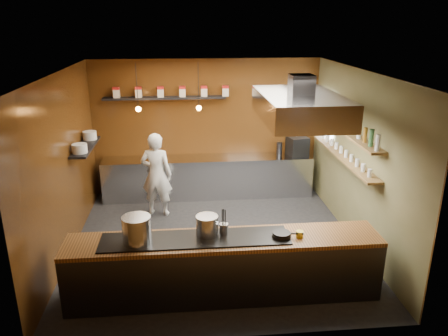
{
  "coord_description": "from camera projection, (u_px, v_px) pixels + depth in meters",
  "views": [
    {
      "loc": [
        -0.51,
        -6.98,
        3.81
      ],
      "look_at": [
        0.19,
        0.4,
        1.26
      ],
      "focal_mm": 35.0,
      "sensor_mm": 36.0,
      "label": 1
    }
  ],
  "objects": [
    {
      "name": "bottle_shelf_upper",
      "position": [
        346.0,
        131.0,
        7.72
      ],
      "size": [
        0.26,
        2.8,
        0.04
      ],
      "primitive_type": "cube",
      "color": "brown",
      "rests_on": "right_wall"
    },
    {
      "name": "pendant_left",
      "position": [
        138.0,
        107.0,
        8.63
      ],
      "size": [
        0.1,
        0.1,
        0.95
      ],
      "color": "black",
      "rests_on": "ceiling"
    },
    {
      "name": "storage_tins",
      "position": [
        172.0,
        92.0,
        9.25
      ],
      "size": [
        2.43,
        0.13,
        0.22
      ],
      "color": "beige",
      "rests_on": "tin_shelf"
    },
    {
      "name": "wine_glasses",
      "position": [
        344.0,
        152.0,
        7.85
      ],
      "size": [
        0.07,
        2.37,
        0.13
      ],
      "color": "silver",
      "rests_on": "bottle_shelf_lower"
    },
    {
      "name": "bottles",
      "position": [
        346.0,
        123.0,
        7.67
      ],
      "size": [
        0.06,
        2.66,
        0.24
      ],
      "color": "silver",
      "rests_on": "bottle_shelf_upper"
    },
    {
      "name": "stockpot_large",
      "position": [
        137.0,
        230.0,
        5.84
      ],
      "size": [
        0.42,
        0.42,
        0.38
      ],
      "primitive_type": "cylinder",
      "rotation": [
        0.0,
        0.0,
        -0.08
      ],
      "color": "#B6B9BD",
      "rests_on": "pass_counter"
    },
    {
      "name": "floor",
      "position": [
        216.0,
        241.0,
        7.86
      ],
      "size": [
        5.0,
        5.0,
        0.0
      ],
      "primitive_type": "plane",
      "color": "black",
      "rests_on": "ground"
    },
    {
      "name": "chef",
      "position": [
        157.0,
        175.0,
        8.7
      ],
      "size": [
        0.69,
        0.53,
        1.71
      ],
      "primitive_type": "imported",
      "rotation": [
        0.0,
        0.0,
        2.94
      ],
      "color": "white",
      "rests_on": "floor"
    },
    {
      "name": "extractor_hood",
      "position": [
        300.0,
        107.0,
        6.78
      ],
      "size": [
        1.2,
        2.0,
        0.72
      ],
      "color": "#38383D",
      "rests_on": "ceiling"
    },
    {
      "name": "prep_counter",
      "position": [
        208.0,
        177.0,
        9.75
      ],
      "size": [
        4.6,
        0.65,
        0.9
      ],
      "primitive_type": "cube",
      "color": "silver",
      "rests_on": "floor"
    },
    {
      "name": "stockpot_small",
      "position": [
        207.0,
        226.0,
        6.05
      ],
      "size": [
        0.37,
        0.37,
        0.29
      ],
      "primitive_type": "cylinder",
      "rotation": [
        0.0,
        0.0,
        0.24
      ],
      "color": "silver",
      "rests_on": "pass_counter"
    },
    {
      "name": "espresso_machine",
      "position": [
        297.0,
        146.0,
        9.74
      ],
      "size": [
        0.49,
        0.47,
        0.41
      ],
      "primitive_type": "cube",
      "rotation": [
        0.0,
        0.0,
        0.23
      ],
      "color": "black",
      "rests_on": "prep_counter"
    },
    {
      "name": "utensil_crock",
      "position": [
        224.0,
        229.0,
        6.1
      ],
      "size": [
        0.16,
        0.16,
        0.16
      ],
      "primitive_type": "cylinder",
      "rotation": [
        0.0,
        0.0,
        -0.43
      ],
      "color": "silver",
      "rests_on": "pass_counter"
    },
    {
      "name": "plate_shelf",
      "position": [
        86.0,
        147.0,
        8.08
      ],
      "size": [
        0.3,
        1.4,
        0.04
      ],
      "primitive_type": "cube",
      "color": "black",
      "rests_on": "left_wall"
    },
    {
      "name": "pass_counter",
      "position": [
        224.0,
        267.0,
        6.2
      ],
      "size": [
        4.4,
        0.72,
        0.94
      ],
      "color": "#38383D",
      "rests_on": "floor"
    },
    {
      "name": "back_wall",
      "position": [
        207.0,
        127.0,
        9.72
      ],
      "size": [
        5.0,
        0.0,
        5.0
      ],
      "primitive_type": "plane",
      "rotation": [
        1.57,
        0.0,
        0.0
      ],
      "color": "#3C1E0A",
      "rests_on": "ground"
    },
    {
      "name": "tin_shelf",
      "position": [
        165.0,
        98.0,
        9.28
      ],
      "size": [
        2.6,
        0.26,
        0.04
      ],
      "primitive_type": "cube",
      "color": "black",
      "rests_on": "back_wall"
    },
    {
      "name": "pendant_right",
      "position": [
        199.0,
        105.0,
        8.74
      ],
      "size": [
        0.1,
        0.1,
        0.95
      ],
      "color": "black",
      "rests_on": "ceiling"
    },
    {
      "name": "butter_jar",
      "position": [
        300.0,
        234.0,
        6.06
      ],
      "size": [
        0.13,
        0.13,
        0.09
      ],
      "primitive_type": "cylinder",
      "rotation": [
        0.0,
        0.0,
        0.34
      ],
      "color": "yellow",
      "rests_on": "pass_counter"
    },
    {
      "name": "frying_pan",
      "position": [
        282.0,
        235.0,
        6.04
      ],
      "size": [
        0.44,
        0.27,
        0.07
      ],
      "color": "black",
      "rests_on": "pass_counter"
    },
    {
      "name": "window_pane",
      "position": [
        327.0,
        115.0,
        9.05
      ],
      "size": [
        0.0,
        1.0,
        1.0
      ],
      "primitive_type": "plane",
      "rotation": [
        1.57,
        0.0,
        -1.57
      ],
      "color": "white",
      "rests_on": "right_wall"
    },
    {
      "name": "ceiling",
      "position": [
        215.0,
        72.0,
        6.88
      ],
      "size": [
        5.0,
        5.0,
        0.0
      ],
      "primitive_type": "plane",
      "rotation": [
        3.14,
        0.0,
        0.0
      ],
      "color": "silver",
      "rests_on": "back_wall"
    },
    {
      "name": "right_wall",
      "position": [
        358.0,
        158.0,
        7.59
      ],
      "size": [
        0.0,
        5.0,
        5.0
      ],
      "primitive_type": "plane",
      "rotation": [
        1.57,
        0.0,
        -1.57
      ],
      "color": "brown",
      "rests_on": "ground"
    },
    {
      "name": "bottle_shelf_lower",
      "position": [
        343.0,
        156.0,
        7.87
      ],
      "size": [
        0.26,
        2.8,
        0.04
      ],
      "primitive_type": "cube",
      "color": "brown",
      "rests_on": "right_wall"
    },
    {
      "name": "plate_stacks",
      "position": [
        85.0,
        142.0,
        8.05
      ],
      "size": [
        0.26,
        1.16,
        0.16
      ],
      "color": "silver",
      "rests_on": "plate_shelf"
    },
    {
      "name": "left_wall",
      "position": [
        63.0,
        167.0,
        7.14
      ],
      "size": [
        0.0,
        5.0,
        5.0
      ],
      "primitive_type": "plane",
      "rotation": [
        1.57,
        0.0,
        1.57
      ],
      "color": "#3C1E0A",
      "rests_on": "ground"
    }
  ]
}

